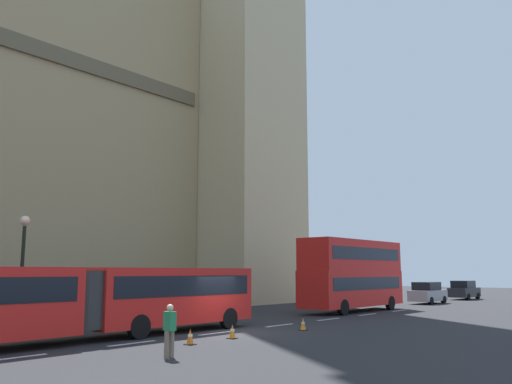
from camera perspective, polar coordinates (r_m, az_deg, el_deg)
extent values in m
plane|color=#262628|center=(25.39, -3.01, -14.66)|extent=(160.00, 160.00, 0.00)
cube|color=silver|center=(19.46, -24.44, -15.81)|extent=(2.20, 0.16, 0.01)
cube|color=silver|center=(21.84, -13.07, -15.46)|extent=(2.20, 0.16, 0.01)
cube|color=silver|center=(24.85, -4.23, -14.77)|extent=(2.20, 0.16, 0.01)
cube|color=silver|center=(28.30, 2.53, -14.02)|extent=(2.20, 0.16, 0.01)
cube|color=silver|center=(32.03, 7.74, -13.31)|extent=(2.20, 0.16, 0.01)
cube|color=silver|center=(35.97, 11.81, -12.67)|extent=(2.20, 0.16, 0.01)
cube|color=silver|center=(40.05, 15.05, -12.12)|extent=(2.20, 0.16, 0.01)
cube|color=#C6B284|center=(56.31, -1.58, 19.57)|extent=(9.12, 9.12, 58.46)
cube|color=red|center=(25.47, -9.15, -10.83)|extent=(8.60, 2.50, 2.50)
cube|color=black|center=(25.46, -9.13, -9.81)|extent=(7.91, 2.54, 0.90)
cylinder|color=#2D2D2D|center=(22.68, -18.49, -10.80)|extent=(2.38, 2.38, 2.25)
cylinder|color=black|center=(26.63, -2.96, -13.30)|extent=(1.00, 0.30, 1.00)
cylinder|color=black|center=(23.06, -12.38, -13.86)|extent=(1.00, 0.30, 1.00)
cube|color=red|center=(38.36, 10.33, -10.06)|extent=(10.14, 2.50, 2.40)
cube|color=#1E232D|center=(38.36, 10.32, -9.54)|extent=(9.12, 2.54, 0.84)
cube|color=red|center=(38.36, 10.24, -6.70)|extent=(9.93, 2.50, 2.10)
cube|color=#1E232D|center=(38.37, 10.24, -6.55)|extent=(9.12, 2.54, 0.84)
cylinder|color=black|center=(40.73, 14.12, -11.39)|extent=(1.00, 0.30, 1.00)
cylinder|color=black|center=(35.06, 9.28, -12.04)|extent=(1.00, 0.30, 1.00)
cube|color=gray|center=(49.48, 17.86, -10.46)|extent=(4.40, 1.80, 0.90)
cube|color=black|center=(49.27, 17.73, -9.54)|extent=(2.46, 1.66, 0.70)
cylinder|color=black|center=(50.49, 19.37, -10.77)|extent=(0.64, 0.30, 0.64)
cylinder|color=black|center=(47.89, 18.13, -10.98)|extent=(0.64, 0.30, 0.64)
cube|color=black|center=(58.23, 21.33, -9.93)|extent=(4.40, 1.80, 0.90)
cube|color=black|center=(58.02, 21.22, -9.15)|extent=(2.46, 1.66, 0.70)
cylinder|color=black|center=(59.32, 22.56, -10.20)|extent=(0.64, 0.30, 0.64)
cylinder|color=black|center=(56.65, 21.66, -10.36)|extent=(0.64, 0.30, 0.64)
cube|color=black|center=(21.11, -7.05, -15.83)|extent=(0.36, 0.36, 0.03)
cone|color=orange|center=(21.07, -7.03, -15.05)|extent=(0.28, 0.28, 0.55)
cylinder|color=white|center=(21.07, -7.03, -14.97)|extent=(0.17, 0.17, 0.08)
cube|color=black|center=(22.84, -2.54, -15.32)|extent=(0.36, 0.36, 0.03)
cone|color=orange|center=(22.81, -2.54, -14.60)|extent=(0.28, 0.28, 0.55)
cylinder|color=white|center=(22.80, -2.54, -14.53)|extent=(0.17, 0.17, 0.08)
cube|color=black|center=(26.07, 5.05, -14.45)|extent=(0.36, 0.36, 0.03)
cone|color=orange|center=(26.04, 5.04, -13.81)|extent=(0.28, 0.28, 0.55)
cylinder|color=white|center=(26.04, 5.04, -13.75)|extent=(0.17, 0.17, 0.08)
cylinder|color=black|center=(26.66, -24.05, -13.34)|extent=(0.32, 0.32, 0.30)
cylinder|color=black|center=(26.54, -23.75, -8.50)|extent=(0.16, 0.16, 4.80)
sphere|color=beige|center=(26.64, -23.41, -2.81)|extent=(0.44, 0.44, 0.44)
cylinder|color=#726651|center=(17.91, -9.51, -15.76)|extent=(0.16, 0.16, 0.86)
cylinder|color=#726651|center=(18.03, -8.98, -15.73)|extent=(0.16, 0.16, 0.86)
cube|color=#267F4C|center=(17.89, -9.18, -13.43)|extent=(0.27, 0.41, 0.60)
sphere|color=beige|center=(17.86, -9.15, -12.09)|extent=(0.22, 0.22, 0.22)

